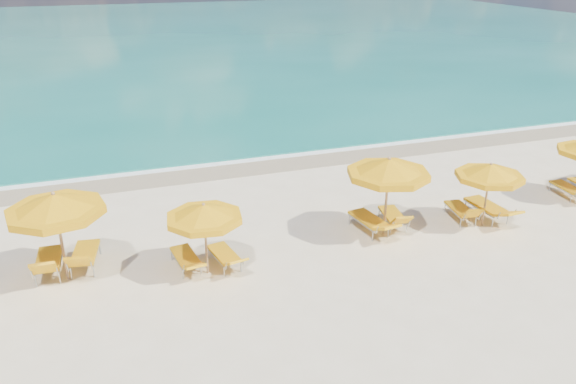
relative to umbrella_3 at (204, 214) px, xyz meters
name	(u,v)px	position (x,y,z in m)	size (l,w,h in m)	color
ground_plane	(305,249)	(2.95, 0.39, -1.77)	(120.00, 120.00, 0.00)	beige
ocean	(142,36)	(2.95, 48.39, -1.77)	(120.00, 80.00, 0.30)	#126659
wet_sand_band	(241,165)	(2.95, 7.79, -1.77)	(120.00, 2.60, 0.01)	tan
foam_line	(236,159)	(2.95, 8.59, -1.77)	(120.00, 1.20, 0.03)	white
whitecap_near	(84,118)	(-3.05, 17.39, -1.77)	(14.00, 0.36, 0.05)	white
whitecap_far	(292,75)	(10.95, 24.39, -1.77)	(18.00, 0.30, 0.05)	white
umbrella_2	(55,205)	(-3.57, 0.89, 0.38)	(2.94, 2.94, 2.52)	tan
umbrella_3	(204,214)	(0.00, 0.00, 0.00)	(2.50, 2.50, 2.07)	tan
umbrella_4	(389,169)	(5.58, 0.48, 0.38)	(2.73, 2.73, 2.52)	tan
umbrella_5	(490,172)	(8.81, -0.01, 0.04)	(2.15, 2.15, 2.12)	tan
lounger_2_left	(49,266)	(-4.02, 1.33, -1.53)	(0.73, 1.90, 0.93)	#A5A8AD
lounger_2_right	(86,259)	(-3.10, 1.38, -1.53)	(0.91, 1.93, 0.92)	#A5A8AD
lounger_3_left	(186,261)	(-0.50, 0.43, -1.57)	(0.77, 1.78, 0.62)	#A5A8AD
lounger_3_right	(225,259)	(0.53, 0.21, -1.56)	(0.85, 1.77, 0.69)	#A5A8AD
lounger_4_left	(370,225)	(5.23, 0.78, -1.54)	(0.90, 2.04, 0.73)	#A5A8AD
lounger_4_right	(393,220)	(6.11, 0.91, -1.55)	(0.84, 1.76, 0.79)	#A5A8AD
lounger_5_left	(461,214)	(8.39, 0.57, -1.55)	(0.81, 1.73, 0.83)	#A5A8AD
lounger_5_right	(487,211)	(9.27, 0.39, -1.52)	(0.78, 2.11, 0.76)	#A5A8AD
lounger_6_left	(567,191)	(13.07, 0.94, -1.57)	(0.68, 1.76, 0.61)	#A5A8AD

